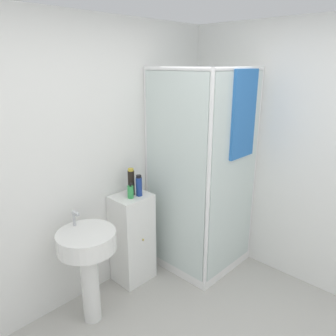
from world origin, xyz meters
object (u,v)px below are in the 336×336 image
(soap_dispenser, at_px, (130,192))
(shampoo_bottle_blue, at_px, (139,186))
(sink, at_px, (88,255))
(shampoo_bottle_tall_black, at_px, (131,182))

(soap_dispenser, distance_m, shampoo_bottle_blue, 0.10)
(sink, xyz_separation_m, shampoo_bottle_tall_black, (0.64, 0.20, 0.41))
(shampoo_bottle_blue, bearing_deg, soap_dispenser, 171.26)
(shampoo_bottle_tall_black, height_order, shampoo_bottle_blue, shampoo_bottle_tall_black)
(shampoo_bottle_tall_black, bearing_deg, soap_dispenser, -135.78)
(sink, xyz_separation_m, soap_dispenser, (0.58, 0.14, 0.34))
(shampoo_bottle_blue, bearing_deg, shampoo_bottle_tall_black, 110.47)
(sink, bearing_deg, shampoo_bottle_tall_black, 17.38)
(sink, height_order, shampoo_bottle_blue, shampoo_bottle_blue)
(shampoo_bottle_tall_black, distance_m, shampoo_bottle_blue, 0.09)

